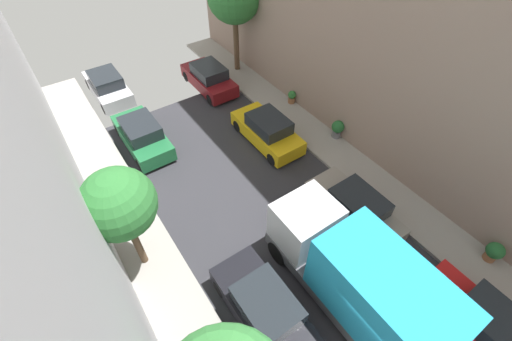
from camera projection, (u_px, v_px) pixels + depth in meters
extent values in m
plane|color=#2D2D33|center=(382.00, 341.00, 11.11)|extent=(32.00, 32.00, 0.00)
cube|color=gray|center=(471.00, 261.00, 13.02)|extent=(2.00, 44.00, 0.15)
cube|color=black|center=(264.00, 309.00, 11.27)|extent=(1.76, 4.20, 0.76)
cube|color=#1E2328|center=(267.00, 305.00, 10.68)|extent=(1.56, 2.10, 0.64)
cylinder|color=black|center=(220.00, 288.00, 12.01)|extent=(0.22, 0.64, 0.64)
cylinder|color=black|center=(257.00, 265.00, 12.62)|extent=(0.22, 0.64, 0.64)
cylinder|color=black|center=(312.00, 338.00, 10.87)|extent=(0.22, 0.64, 0.64)
cube|color=#1E6638|center=(143.00, 137.00, 17.28)|extent=(1.76, 4.20, 0.76)
cube|color=#1E2328|center=(140.00, 128.00, 16.68)|extent=(1.56, 2.10, 0.64)
cylinder|color=black|center=(119.00, 130.00, 18.01)|extent=(0.22, 0.64, 0.64)
cylinder|color=black|center=(146.00, 120.00, 18.63)|extent=(0.22, 0.64, 0.64)
cylinder|color=black|center=(141.00, 164.00, 16.26)|extent=(0.22, 0.64, 0.64)
cylinder|color=black|center=(171.00, 152.00, 16.87)|extent=(0.22, 0.64, 0.64)
cube|color=silver|center=(108.00, 88.00, 20.33)|extent=(1.76, 4.20, 0.76)
cube|color=#1E2328|center=(105.00, 79.00, 19.74)|extent=(1.56, 2.10, 0.64)
cylinder|color=black|center=(89.00, 84.00, 21.07)|extent=(0.22, 0.64, 0.64)
cylinder|color=black|center=(114.00, 77.00, 21.68)|extent=(0.22, 0.64, 0.64)
cylinder|color=black|center=(105.00, 109.00, 19.31)|extent=(0.22, 0.64, 0.64)
cylinder|color=black|center=(131.00, 100.00, 19.93)|extent=(0.22, 0.64, 0.64)
cube|color=red|center=(482.00, 327.00, 10.88)|extent=(1.76, 4.20, 0.76)
cube|color=#1E2328|center=(497.00, 323.00, 10.29)|extent=(1.56, 2.10, 0.64)
cylinder|color=black|center=(423.00, 304.00, 11.62)|extent=(0.22, 0.64, 0.64)
cylinder|color=black|center=(450.00, 280.00, 12.23)|extent=(0.22, 0.64, 0.64)
cube|color=gray|center=(353.00, 211.00, 14.08)|extent=(1.76, 4.20, 0.76)
cube|color=#1E2328|center=(359.00, 203.00, 13.49)|extent=(1.56, 2.10, 0.64)
cylinder|color=black|center=(313.00, 198.00, 14.82)|extent=(0.22, 0.64, 0.64)
cylinder|color=black|center=(339.00, 183.00, 15.43)|extent=(0.22, 0.64, 0.64)
cylinder|color=black|center=(367.00, 250.00, 13.06)|extent=(0.22, 0.64, 0.64)
cylinder|color=black|center=(394.00, 231.00, 13.67)|extent=(0.22, 0.64, 0.64)
cube|color=gold|center=(267.00, 133.00, 17.52)|extent=(1.76, 4.20, 0.76)
cube|color=#1E2328|center=(269.00, 123.00, 16.93)|extent=(1.56, 2.10, 0.64)
cylinder|color=black|center=(238.00, 126.00, 18.26)|extent=(0.22, 0.64, 0.64)
cylinder|color=black|center=(262.00, 116.00, 18.87)|extent=(0.22, 0.64, 0.64)
cylinder|color=black|center=(272.00, 159.00, 16.50)|extent=(0.22, 0.64, 0.64)
cylinder|color=black|center=(297.00, 147.00, 17.11)|extent=(0.22, 0.64, 0.64)
cube|color=maroon|center=(209.00, 80.00, 20.97)|extent=(1.76, 4.20, 0.76)
cube|color=#1E2328|center=(209.00, 71.00, 20.38)|extent=(1.56, 2.10, 0.64)
cylinder|color=black|center=(187.00, 76.00, 21.71)|extent=(0.22, 0.64, 0.64)
cylinder|color=black|center=(208.00, 69.00, 22.32)|extent=(0.22, 0.64, 0.64)
cylinder|color=black|center=(211.00, 99.00, 19.95)|extent=(0.22, 0.64, 0.64)
cylinder|color=black|center=(233.00, 91.00, 20.56)|extent=(0.22, 0.64, 0.64)
cube|color=#4C4C51|center=(348.00, 290.00, 11.55)|extent=(2.20, 6.60, 0.50)
cube|color=#B7B7BC|center=(306.00, 223.00, 12.12)|extent=(2.10, 1.80, 1.70)
cube|color=#1E8CB7|center=(383.00, 295.00, 9.94)|extent=(2.24, 4.20, 2.40)
cylinder|color=black|center=(278.00, 252.00, 12.82)|extent=(0.30, 0.96, 0.96)
cylinder|color=black|center=(317.00, 227.00, 13.59)|extent=(0.30, 0.96, 0.96)
cylinder|color=black|center=(424.00, 336.00, 10.76)|extent=(0.30, 0.96, 0.96)
cylinder|color=brown|center=(236.00, 44.00, 21.46)|extent=(0.34, 0.34, 3.42)
cylinder|color=brown|center=(136.00, 242.00, 12.03)|extent=(0.26, 0.26, 2.57)
sphere|color=#2D7233|center=(118.00, 204.00, 10.46)|extent=(2.38, 2.38, 2.38)
cylinder|color=slate|center=(336.00, 134.00, 17.77)|extent=(0.45, 0.45, 0.40)
sphere|color=#23602D|center=(338.00, 127.00, 17.44)|extent=(0.65, 0.65, 0.65)
cylinder|color=brown|center=(490.00, 256.00, 12.90)|extent=(0.43, 0.43, 0.31)
sphere|color=#23602D|center=(495.00, 251.00, 12.60)|extent=(0.64, 0.64, 0.64)
cylinder|color=brown|center=(292.00, 100.00, 19.91)|extent=(0.40, 0.40, 0.34)
sphere|color=#2D7233|center=(292.00, 95.00, 19.65)|extent=(0.46, 0.46, 0.46)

